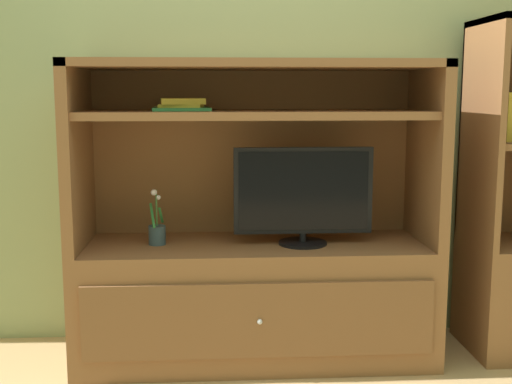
{
  "coord_description": "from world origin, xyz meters",
  "views": [
    {
      "loc": [
        -0.19,
        -2.59,
        1.26
      ],
      "look_at": [
        0.0,
        0.35,
        0.8
      ],
      "focal_mm": 45.88,
      "sensor_mm": 36.0,
      "label": 1
    }
  ],
  "objects_px": {
    "media_console": "(255,264)",
    "tv_monitor": "(303,195)",
    "upright_book_row": "(505,117)",
    "potted_plant": "(157,232)",
    "magazine_stack": "(182,105)"
  },
  "relations": [
    {
      "from": "media_console",
      "to": "tv_monitor",
      "type": "distance_m",
      "value": 0.4
    },
    {
      "from": "tv_monitor",
      "to": "upright_book_row",
      "type": "bearing_deg",
      "value": 2.38
    },
    {
      "from": "potted_plant",
      "to": "upright_book_row",
      "type": "xyz_separation_m",
      "value": [
        1.63,
        0.0,
        0.53
      ]
    },
    {
      "from": "magazine_stack",
      "to": "upright_book_row",
      "type": "relative_size",
      "value": 1.27
    },
    {
      "from": "upright_book_row",
      "to": "potted_plant",
      "type": "bearing_deg",
      "value": -179.99
    },
    {
      "from": "tv_monitor",
      "to": "potted_plant",
      "type": "relative_size",
      "value": 2.46
    },
    {
      "from": "media_console",
      "to": "tv_monitor",
      "type": "relative_size",
      "value": 2.59
    },
    {
      "from": "potted_plant",
      "to": "upright_book_row",
      "type": "height_order",
      "value": "upright_book_row"
    },
    {
      "from": "potted_plant",
      "to": "upright_book_row",
      "type": "bearing_deg",
      "value": 0.01
    },
    {
      "from": "tv_monitor",
      "to": "media_console",
      "type": "bearing_deg",
      "value": 168.03
    },
    {
      "from": "potted_plant",
      "to": "magazine_stack",
      "type": "xyz_separation_m",
      "value": [
        0.13,
        0.01,
        0.59
      ]
    },
    {
      "from": "tv_monitor",
      "to": "upright_book_row",
      "type": "relative_size",
      "value": 2.64
    },
    {
      "from": "tv_monitor",
      "to": "potted_plant",
      "type": "distance_m",
      "value": 0.7
    },
    {
      "from": "media_console",
      "to": "magazine_stack",
      "type": "relative_size",
      "value": 5.38
    },
    {
      "from": "upright_book_row",
      "to": "magazine_stack",
      "type": "bearing_deg",
      "value": 179.79
    }
  ]
}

